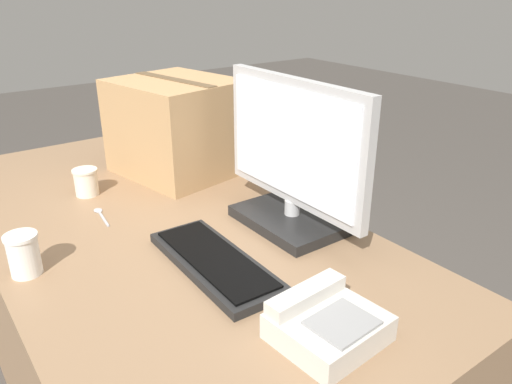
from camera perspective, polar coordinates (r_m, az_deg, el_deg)
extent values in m
cube|color=#8C6B4C|center=(1.69, -10.33, -14.35)|extent=(1.80, 0.90, 0.74)
cube|color=black|center=(1.44, 4.12, -3.05)|extent=(0.31, 0.23, 0.03)
cylinder|color=#B2B2B2|center=(1.43, 4.16, -1.73)|extent=(0.04, 0.04, 0.04)
cube|color=#B2B2B2|center=(1.36, 4.39, 5.71)|extent=(0.54, 0.03, 0.34)
cube|color=white|center=(1.35, 3.84, 5.58)|extent=(0.49, 0.01, 0.30)
cube|color=black|center=(1.24, -4.84, -8.12)|extent=(0.42, 0.17, 0.02)
cube|color=black|center=(1.23, -4.87, -7.56)|extent=(0.39, 0.14, 0.01)
cube|color=beige|center=(1.02, 8.26, -15.07)|extent=(0.19, 0.21, 0.05)
cube|color=beige|center=(1.02, 5.76, -11.63)|extent=(0.06, 0.19, 0.03)
cube|color=gray|center=(0.98, 9.81, -14.51)|extent=(0.11, 0.13, 0.01)
cylinder|color=beige|center=(1.71, -18.83, 0.97)|extent=(0.07, 0.07, 0.08)
cylinder|color=beige|center=(1.69, -19.02, 2.34)|extent=(0.08, 0.08, 0.01)
cylinder|color=white|center=(1.31, -24.99, -6.66)|extent=(0.07, 0.07, 0.10)
cylinder|color=white|center=(1.29, -25.38, -4.63)|extent=(0.08, 0.08, 0.01)
cube|color=#B2B2B7|center=(1.53, -17.03, -2.94)|extent=(0.11, 0.02, 0.00)
ellipsoid|color=#B2B2B7|center=(1.59, -17.60, -2.00)|extent=(0.04, 0.03, 0.00)
cube|color=tan|center=(1.81, -9.04, 7.39)|extent=(0.46, 0.43, 0.33)
cube|color=brown|center=(1.77, -9.38, 12.59)|extent=(0.40, 0.11, 0.00)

